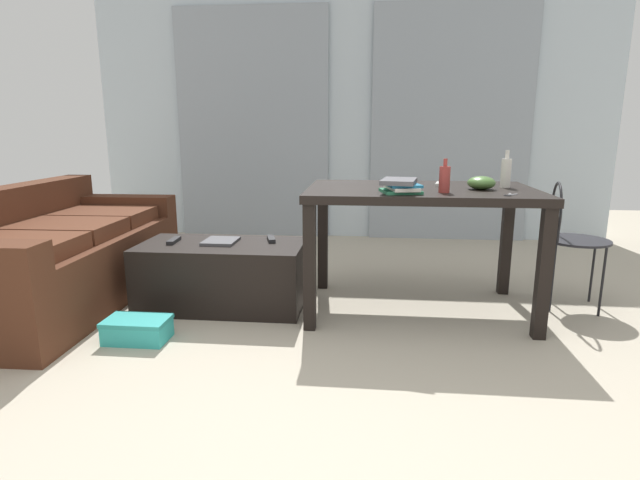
% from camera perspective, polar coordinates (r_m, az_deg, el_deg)
% --- Properties ---
extents(ground_plane, '(8.64, 8.64, 0.00)m').
position_cam_1_polar(ground_plane, '(3.46, 1.63, -7.00)').
color(ground_plane, '#B2A893').
extents(wall_back, '(5.40, 0.10, 2.66)m').
position_cam_1_polar(wall_back, '(5.46, 3.46, 14.33)').
color(wall_back, silver).
rests_on(wall_back, ground).
extents(curtains, '(3.69, 0.03, 2.39)m').
position_cam_1_polar(curtains, '(5.37, 3.40, 12.92)').
color(curtains, '#99A3AD').
rests_on(curtains, ground).
extents(couch, '(0.97, 1.96, 0.78)m').
position_cam_1_polar(couch, '(3.81, -27.92, -1.74)').
color(couch, '#4C2819').
rests_on(couch, ground).
extents(coffee_table, '(1.06, 0.55, 0.43)m').
position_cam_1_polar(coffee_table, '(3.38, -11.00, -3.92)').
color(coffee_table, black).
rests_on(coffee_table, ground).
extents(craft_table, '(1.40, 0.90, 0.80)m').
position_cam_1_polar(craft_table, '(3.21, 11.30, 4.05)').
color(craft_table, black).
rests_on(craft_table, ground).
extents(wire_chair, '(0.41, 0.43, 0.83)m').
position_cam_1_polar(wire_chair, '(3.62, 26.22, 1.01)').
color(wire_chair, black).
rests_on(wire_chair, ground).
extents(bottle_near, '(0.06, 0.06, 0.19)m').
position_cam_1_polar(bottle_near, '(2.98, 13.97, 6.75)').
color(bottle_near, '#99332D').
rests_on(bottle_near, craft_table).
extents(bottle_far, '(0.06, 0.06, 0.23)m').
position_cam_1_polar(bottle_far, '(3.35, 20.38, 7.22)').
color(bottle_far, beige).
rests_on(bottle_far, craft_table).
extents(bowl, '(0.17, 0.17, 0.08)m').
position_cam_1_polar(bowl, '(3.20, 17.87, 6.21)').
color(bowl, '#477033').
rests_on(bowl, craft_table).
extents(book_stack, '(0.25, 0.32, 0.08)m').
position_cam_1_polar(book_stack, '(2.93, 9.14, 6.13)').
color(book_stack, '#2D7F56').
rests_on(book_stack, craft_table).
extents(tv_remote_on_table, '(0.08, 0.16, 0.02)m').
position_cam_1_polar(tv_remote_on_table, '(3.36, 13.45, 6.23)').
color(tv_remote_on_table, '#B7B7B2').
rests_on(tv_remote_on_table, craft_table).
extents(scissors, '(0.09, 0.10, 0.00)m').
position_cam_1_polar(scissors, '(2.96, 20.71, 4.81)').
color(scissors, '#9EA0A5').
rests_on(scissors, craft_table).
extents(tv_remote_primary, '(0.06, 0.18, 0.02)m').
position_cam_1_polar(tv_remote_primary, '(3.44, -16.28, -0.06)').
color(tv_remote_primary, '#232326').
rests_on(tv_remote_primary, coffee_table).
extents(tv_remote_secondary, '(0.09, 0.18, 0.02)m').
position_cam_1_polar(tv_remote_secondary, '(3.36, -5.57, 0.13)').
color(tv_remote_secondary, '#232326').
rests_on(tv_remote_secondary, coffee_table).
extents(magazine, '(0.21, 0.24, 0.02)m').
position_cam_1_polar(magazine, '(3.36, -11.22, -0.13)').
color(magazine, '#4C4C51').
rests_on(magazine, coffee_table).
extents(shoebox, '(0.35, 0.21, 0.13)m').
position_cam_1_polar(shoebox, '(3.01, -20.04, -9.54)').
color(shoebox, '#33B2AD').
rests_on(shoebox, ground).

